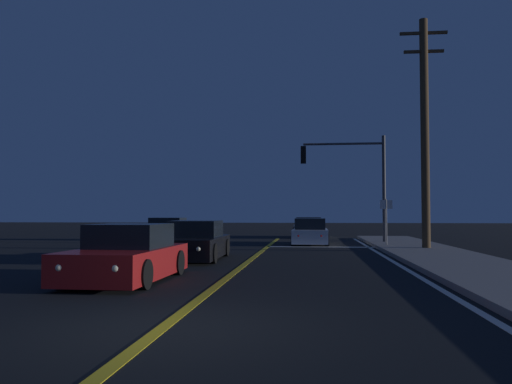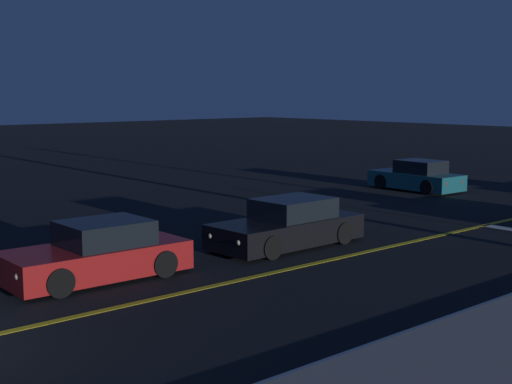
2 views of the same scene
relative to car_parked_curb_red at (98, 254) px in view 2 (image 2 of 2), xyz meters
The scene contains 5 objects.
lane_line_center 5.27m from the car_parked_curb_red, 64.12° to the left, with size 0.20×32.44×0.01m, color gold.
lane_line_edge_right 8.49m from the car_parked_curb_red, 33.80° to the left, with size 0.16×32.44×0.01m, color silver.
car_parked_curb_red is the anchor object (origin of this frame).
car_following_oncoming_black 5.77m from the car_parked_curb_red, 86.63° to the left, with size 2.03×4.62×1.34m.
car_lead_oncoming_teal 18.50m from the car_parked_curb_red, 103.36° to the left, with size 4.19×1.96×1.34m.
Camera 2 is at (12.31, -3.02, 4.30)m, focal length 50.12 mm.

